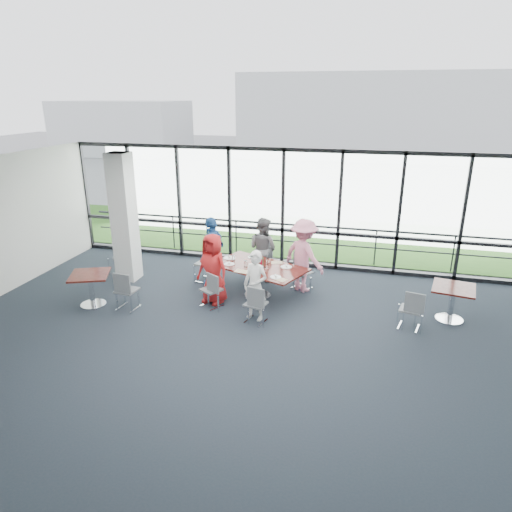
% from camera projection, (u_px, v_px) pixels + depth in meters
% --- Properties ---
extents(floor, '(12.00, 10.00, 0.02)m').
position_uv_depth(floor, '(227.00, 359.00, 8.21)').
color(floor, '#1F2730').
rests_on(floor, ground).
extents(ceiling, '(12.00, 10.00, 0.04)m').
position_uv_depth(ceiling, '(222.00, 181.00, 7.14)').
color(ceiling, white).
rests_on(ceiling, ground).
extents(curtain_wall_back, '(12.00, 0.10, 3.20)m').
position_uv_depth(curtain_wall_back, '(283.00, 208.00, 12.23)').
color(curtain_wall_back, white).
rests_on(curtain_wall_back, ground).
extents(structural_column, '(0.50, 0.50, 3.20)m').
position_uv_depth(structural_column, '(124.00, 218.00, 11.26)').
color(structural_column, white).
rests_on(structural_column, ground).
extents(apron, '(80.00, 70.00, 0.02)m').
position_uv_depth(apron, '(308.00, 220.00, 17.34)').
color(apron, gray).
rests_on(apron, ground).
extents(grass_strip, '(80.00, 5.00, 0.01)m').
position_uv_depth(grass_strip, '(299.00, 234.00, 15.50)').
color(grass_strip, '#28571A').
rests_on(grass_strip, ground).
extents(hangar_main, '(24.00, 10.00, 6.00)m').
position_uv_depth(hangar_main, '(402.00, 115.00, 35.46)').
color(hangar_main, '#B8BCBF').
rests_on(hangar_main, ground).
extents(hangar_aux, '(10.00, 6.00, 4.00)m').
position_uv_depth(hangar_aux, '(123.00, 127.00, 37.33)').
color(hangar_aux, '#B8BCBF').
rests_on(hangar_aux, ground).
extents(guard_rail, '(12.00, 0.06, 0.06)m').
position_uv_depth(guard_rail, '(286.00, 241.00, 13.15)').
color(guard_rail, '#2D2D33').
rests_on(guard_rail, ground).
extents(main_table, '(2.40, 1.88, 0.75)m').
position_uv_depth(main_table, '(259.00, 270.00, 10.55)').
color(main_table, '#390C09').
rests_on(main_table, ground).
extents(side_table_left, '(1.06, 1.06, 0.75)m').
position_uv_depth(side_table_left, '(90.00, 279.00, 10.08)').
color(side_table_left, '#390C09').
rests_on(side_table_left, ground).
extents(side_table_right, '(0.95, 0.95, 0.75)m').
position_uv_depth(side_table_right, '(453.00, 293.00, 9.40)').
color(side_table_right, '#390C09').
rests_on(side_table_right, ground).
extents(diner_near_left, '(0.92, 0.75, 1.62)m').
position_uv_depth(diner_near_left, '(213.00, 269.00, 10.19)').
color(diner_near_left, '#B11A1B').
rests_on(diner_near_left, ground).
extents(diner_near_right, '(0.64, 0.55, 1.50)m').
position_uv_depth(diner_near_right, '(255.00, 286.00, 9.44)').
color(diner_near_right, white).
rests_on(diner_near_right, ground).
extents(diner_far_left, '(0.92, 0.78, 1.61)m').
position_uv_depth(diner_far_left, '(263.00, 249.00, 11.53)').
color(diner_far_left, slate).
rests_on(diner_far_left, ground).
extents(diner_far_right, '(1.28, 1.13, 1.77)m').
position_uv_depth(diner_far_right, '(304.00, 255.00, 10.79)').
color(diner_far_right, pink).
rests_on(diner_far_right, ground).
extents(diner_end, '(0.68, 1.07, 1.72)m').
position_uv_depth(diner_end, '(213.00, 251.00, 11.19)').
color(diner_end, '#295FA3').
rests_on(diner_end, ground).
extents(chair_main_nl, '(0.55, 0.55, 0.81)m').
position_uv_depth(chair_main_nl, '(211.00, 290.00, 10.09)').
color(chair_main_nl, slate).
rests_on(chair_main_nl, ground).
extents(chair_main_nr, '(0.49, 0.49, 0.82)m').
position_uv_depth(chair_main_nr, '(256.00, 304.00, 9.39)').
color(chair_main_nr, slate).
rests_on(chair_main_nr, ground).
extents(chair_main_fl, '(0.49, 0.49, 0.88)m').
position_uv_depth(chair_main_fl, '(265.00, 260.00, 11.79)').
color(chair_main_fl, slate).
rests_on(chair_main_fl, ground).
extents(chair_main_fr, '(0.55, 0.55, 0.82)m').
position_uv_depth(chair_main_fr, '(302.00, 273.00, 11.04)').
color(chair_main_fr, slate).
rests_on(chair_main_fr, ground).
extents(chair_main_end, '(0.55, 0.55, 0.97)m').
position_uv_depth(chair_main_end, '(207.00, 263.00, 11.46)').
color(chair_main_end, slate).
rests_on(chair_main_end, ground).
extents(chair_spare_la, '(0.47, 0.47, 0.87)m').
position_uv_depth(chair_spare_la, '(127.00, 290.00, 9.98)').
color(chair_spare_la, slate).
rests_on(chair_spare_la, ground).
extents(chair_spare_lb, '(0.63, 0.63, 0.98)m').
position_uv_depth(chair_spare_lb, '(123.00, 256.00, 11.96)').
color(chair_spare_lb, slate).
rests_on(chair_spare_lb, ground).
extents(chair_spare_r, '(0.49, 0.49, 0.83)m').
position_uv_depth(chair_spare_r, '(410.00, 309.00, 9.15)').
color(chair_spare_r, slate).
rests_on(chair_spare_r, ground).
extents(plate_nl, '(0.25, 0.25, 0.01)m').
position_uv_depth(plate_nl, '(229.00, 264.00, 10.61)').
color(plate_nl, white).
rests_on(plate_nl, main_table).
extents(plate_nr, '(0.24, 0.24, 0.01)m').
position_uv_depth(plate_nr, '(276.00, 277.00, 9.85)').
color(plate_nr, white).
rests_on(plate_nr, main_table).
extents(plate_fl, '(0.26, 0.26, 0.01)m').
position_uv_depth(plate_fl, '(253.00, 257.00, 11.07)').
color(plate_fl, white).
rests_on(plate_fl, main_table).
extents(plate_fr, '(0.26, 0.26, 0.01)m').
position_uv_depth(plate_fr, '(286.00, 267.00, 10.44)').
color(plate_fr, white).
rests_on(plate_fr, main_table).
extents(plate_end, '(0.29, 0.29, 0.01)m').
position_uv_depth(plate_end, '(229.00, 258.00, 11.01)').
color(plate_end, white).
rests_on(plate_end, main_table).
extents(tumbler_a, '(0.08, 0.08, 0.15)m').
position_uv_depth(tumbler_a, '(246.00, 264.00, 10.43)').
color(tumbler_a, white).
rests_on(tumbler_a, main_table).
extents(tumbler_b, '(0.07, 0.07, 0.13)m').
position_uv_depth(tumbler_b, '(265.00, 270.00, 10.08)').
color(tumbler_b, white).
rests_on(tumbler_b, main_table).
extents(tumbler_c, '(0.07, 0.07, 0.14)m').
position_uv_depth(tumbler_c, '(268.00, 261.00, 10.61)').
color(tumbler_c, white).
rests_on(tumbler_c, main_table).
extents(tumbler_d, '(0.07, 0.07, 0.14)m').
position_uv_depth(tumbler_d, '(233.00, 258.00, 10.81)').
color(tumbler_d, white).
rests_on(tumbler_d, main_table).
extents(menu_a, '(0.34, 0.27, 0.00)m').
position_uv_depth(menu_a, '(242.00, 271.00, 10.20)').
color(menu_a, silver).
rests_on(menu_a, main_table).
extents(menu_b, '(0.34, 0.30, 0.00)m').
position_uv_depth(menu_b, '(280.00, 279.00, 9.75)').
color(menu_b, silver).
rests_on(menu_b, main_table).
extents(menu_c, '(0.30, 0.24, 0.00)m').
position_uv_depth(menu_c, '(277.00, 263.00, 10.73)').
color(menu_c, silver).
rests_on(menu_c, main_table).
extents(condiment_caddy, '(0.10, 0.07, 0.04)m').
position_uv_depth(condiment_caddy, '(261.00, 265.00, 10.55)').
color(condiment_caddy, black).
rests_on(condiment_caddy, main_table).
extents(ketchup_bottle, '(0.06, 0.06, 0.18)m').
position_uv_depth(ketchup_bottle, '(261.00, 262.00, 10.49)').
color(ketchup_bottle, '#A80921').
rests_on(ketchup_bottle, main_table).
extents(green_bottle, '(0.05, 0.05, 0.20)m').
position_uv_depth(green_bottle, '(262.00, 262.00, 10.51)').
color(green_bottle, '#247F45').
rests_on(green_bottle, main_table).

